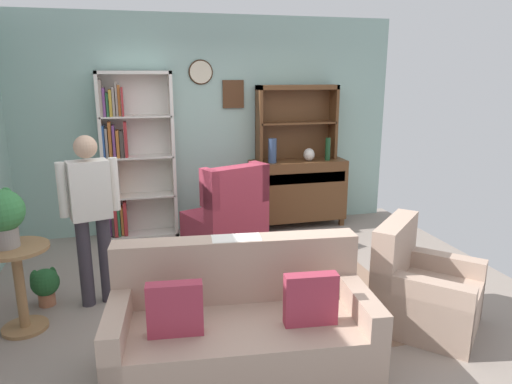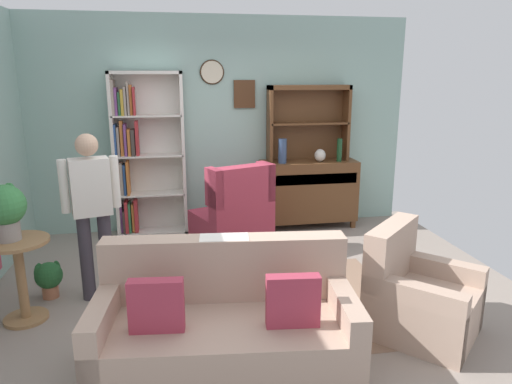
{
  "view_description": "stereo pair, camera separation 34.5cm",
  "coord_description": "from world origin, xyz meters",
  "px_view_note": "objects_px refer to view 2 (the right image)",
  "views": [
    {
      "loc": [
        -1.01,
        -4.07,
        2.07
      ],
      "look_at": [
        0.1,
        0.2,
        0.95
      ],
      "focal_mm": 32.85,
      "sensor_mm": 36.0,
      "label": 1
    },
    {
      "loc": [
        -0.67,
        -4.14,
        2.07
      ],
      "look_at": [
        0.1,
        0.2,
        0.95
      ],
      "focal_mm": 32.85,
      "sensor_mm": 36.0,
      "label": 2
    }
  ],
  "objects_px": {
    "vase_tall": "(282,151)",
    "wingback_chair": "(234,218)",
    "sideboard": "(308,190)",
    "bookshelf": "(142,155)",
    "sideboard_hutch": "(308,113)",
    "person_reading": "(92,205)",
    "potted_plant_large": "(4,208)",
    "bottle_wine": "(339,150)",
    "couch_floral": "(226,328)",
    "potted_plant_small": "(48,277)",
    "coffee_table": "(243,267)",
    "armchair_floral": "(418,299)",
    "vase_round": "(320,155)",
    "book_stack": "(260,254)",
    "plant_stand": "(20,272)"
  },
  "relations": [
    {
      "from": "sideboard_hutch",
      "to": "vase_round",
      "type": "bearing_deg",
      "value": -53.52
    },
    {
      "from": "sideboard_hutch",
      "to": "bottle_wine",
      "type": "distance_m",
      "value": 0.65
    },
    {
      "from": "book_stack",
      "to": "wingback_chair",
      "type": "bearing_deg",
      "value": 92.03
    },
    {
      "from": "armchair_floral",
      "to": "wingback_chair",
      "type": "distance_m",
      "value": 2.48
    },
    {
      "from": "wingback_chair",
      "to": "coffee_table",
      "type": "height_order",
      "value": "wingback_chair"
    },
    {
      "from": "bookshelf",
      "to": "sideboard",
      "type": "xyz_separation_m",
      "value": [
        2.2,
        -0.08,
        -0.55
      ]
    },
    {
      "from": "wingback_chair",
      "to": "sideboard",
      "type": "bearing_deg",
      "value": 30.85
    },
    {
      "from": "bottle_wine",
      "to": "coffee_table",
      "type": "distance_m",
      "value": 2.64
    },
    {
      "from": "coffee_table",
      "to": "bottle_wine",
      "type": "bearing_deg",
      "value": 50.93
    },
    {
      "from": "sideboard",
      "to": "potted_plant_small",
      "type": "height_order",
      "value": "sideboard"
    },
    {
      "from": "sideboard",
      "to": "couch_floral",
      "type": "relative_size",
      "value": 0.69
    },
    {
      "from": "vase_tall",
      "to": "armchair_floral",
      "type": "bearing_deg",
      "value": -79.53
    },
    {
      "from": "vase_round",
      "to": "couch_floral",
      "type": "xyz_separation_m",
      "value": [
        -1.61,
        -2.96,
        -0.69
      ]
    },
    {
      "from": "book_stack",
      "to": "vase_tall",
      "type": "bearing_deg",
      "value": 71.38
    },
    {
      "from": "sideboard_hutch",
      "to": "person_reading",
      "type": "xyz_separation_m",
      "value": [
        -2.55,
        -1.82,
        -0.65
      ]
    },
    {
      "from": "plant_stand",
      "to": "potted_plant_large",
      "type": "xyz_separation_m",
      "value": [
        -0.06,
        0.02,
        0.56
      ]
    },
    {
      "from": "vase_round",
      "to": "armchair_floral",
      "type": "xyz_separation_m",
      "value": [
        -0.01,
        -2.75,
        -0.72
      ]
    },
    {
      "from": "vase_tall",
      "to": "wingback_chair",
      "type": "distance_m",
      "value": 1.16
    },
    {
      "from": "vase_tall",
      "to": "couch_floral",
      "type": "bearing_deg",
      "value": -110.37
    },
    {
      "from": "sideboard_hutch",
      "to": "book_stack",
      "type": "bearing_deg",
      "value": -115.92
    },
    {
      "from": "vase_tall",
      "to": "bookshelf",
      "type": "bearing_deg",
      "value": 174.8
    },
    {
      "from": "sideboard_hutch",
      "to": "person_reading",
      "type": "bearing_deg",
      "value": -144.43
    },
    {
      "from": "wingback_chair",
      "to": "vase_tall",
      "type": "bearing_deg",
      "value": 38.94
    },
    {
      "from": "bookshelf",
      "to": "sideboard_hutch",
      "type": "relative_size",
      "value": 1.91
    },
    {
      "from": "vase_tall",
      "to": "armchair_floral",
      "type": "xyz_separation_m",
      "value": [
        0.51,
        -2.73,
        -0.79
      ]
    },
    {
      "from": "couch_floral",
      "to": "armchair_floral",
      "type": "bearing_deg",
      "value": 7.66
    },
    {
      "from": "sideboard",
      "to": "book_stack",
      "type": "relative_size",
      "value": 5.92
    },
    {
      "from": "vase_tall",
      "to": "wingback_chair",
      "type": "bearing_deg",
      "value": -141.06
    },
    {
      "from": "potted_plant_small",
      "to": "book_stack",
      "type": "xyz_separation_m",
      "value": [
        1.95,
        -0.44,
        0.27
      ]
    },
    {
      "from": "sideboard",
      "to": "potted_plant_large",
      "type": "height_order",
      "value": "potted_plant_large"
    },
    {
      "from": "potted_plant_large",
      "to": "bookshelf",
      "type": "bearing_deg",
      "value": 65.23
    },
    {
      "from": "sideboard_hutch",
      "to": "couch_floral",
      "type": "bearing_deg",
      "value": -115.33
    },
    {
      "from": "potted_plant_small",
      "to": "armchair_floral",
      "type": "bearing_deg",
      "value": -20.49
    },
    {
      "from": "person_reading",
      "to": "sideboard_hutch",
      "type": "bearing_deg",
      "value": 35.57
    },
    {
      "from": "couch_floral",
      "to": "book_stack",
      "type": "xyz_separation_m",
      "value": [
        0.42,
        0.95,
        0.16
      ]
    },
    {
      "from": "person_reading",
      "to": "plant_stand",
      "type": "bearing_deg",
      "value": -149.17
    },
    {
      "from": "wingback_chair",
      "to": "armchair_floral",
      "type": "bearing_deg",
      "value": -60.2
    },
    {
      "from": "plant_stand",
      "to": "potted_plant_small",
      "type": "xyz_separation_m",
      "value": [
        0.1,
        0.41,
        -0.24
      ]
    },
    {
      "from": "sideboard_hutch",
      "to": "sideboard",
      "type": "bearing_deg",
      "value": -90.0
    },
    {
      "from": "potted_plant_large",
      "to": "potted_plant_small",
      "type": "relative_size",
      "value": 1.35
    },
    {
      "from": "book_stack",
      "to": "person_reading",
      "type": "bearing_deg",
      "value": 166.1
    },
    {
      "from": "armchair_floral",
      "to": "wingback_chair",
      "type": "relative_size",
      "value": 1.03
    },
    {
      "from": "person_reading",
      "to": "armchair_floral",
      "type": "bearing_deg",
      "value": -22.42
    },
    {
      "from": "wingback_chair",
      "to": "plant_stand",
      "type": "bearing_deg",
      "value": -145.29
    },
    {
      "from": "sideboard",
      "to": "bottle_wine",
      "type": "relative_size",
      "value": 4.23
    },
    {
      "from": "wingback_chair",
      "to": "person_reading",
      "type": "bearing_deg",
      "value": -143.84
    },
    {
      "from": "sideboard",
      "to": "bookshelf",
      "type": "bearing_deg",
      "value": 177.8
    },
    {
      "from": "vase_round",
      "to": "potted_plant_small",
      "type": "distance_m",
      "value": 3.6
    },
    {
      "from": "coffee_table",
      "to": "vase_round",
      "type": "bearing_deg",
      "value": 56.08
    },
    {
      "from": "bottle_wine",
      "to": "couch_floral",
      "type": "xyz_separation_m",
      "value": [
        -1.87,
        -2.94,
        -0.76
      ]
    }
  ]
}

